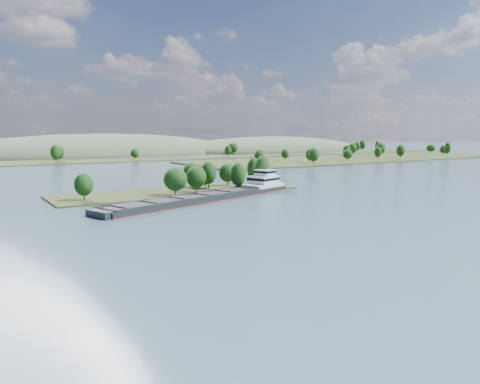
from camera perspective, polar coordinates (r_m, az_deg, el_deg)
ground at (r=141.84m, az=2.58°, el=-2.82°), size 1800.00×1800.00×0.00m
tree_island at (r=195.25m, az=-5.40°, el=1.24°), size 100.00×30.08×15.02m
right_bank at (r=429.18m, az=14.36°, el=4.04°), size 320.00×90.00×15.05m
back_shoreline at (r=404.56m, az=-19.80°, el=3.59°), size 900.00×60.00×15.23m
hill_east at (r=576.05m, az=3.92°, el=5.00°), size 260.00×140.00×36.00m
hill_west at (r=514.45m, az=-16.52°, el=4.40°), size 320.00×160.00×44.00m
cargo_barge at (r=175.74m, az=-2.97°, el=-0.30°), size 89.60×38.31×12.28m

